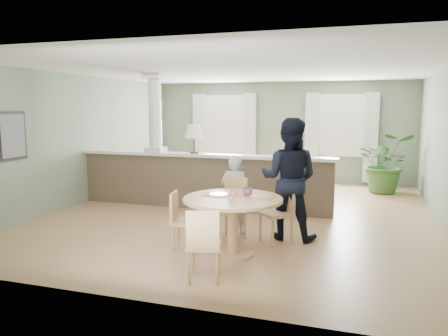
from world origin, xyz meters
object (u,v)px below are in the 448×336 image
(houseplant, at_px, (386,163))
(dining_table, at_px, (233,210))
(chair_far_boy, at_px, (232,205))
(chair_near, at_px, (204,242))
(chair_side, at_px, (181,218))
(child_person, at_px, (235,195))
(man_person, at_px, (289,179))
(chair_far_man, at_px, (280,209))
(sofa, at_px, (249,177))

(houseplant, height_order, dining_table, houseplant)
(dining_table, distance_m, chair_far_boy, 0.81)
(dining_table, distance_m, chair_near, 1.00)
(chair_side, bearing_deg, chair_near, -154.46)
(child_person, height_order, man_person, man_person)
(houseplant, height_order, chair_far_boy, houseplant)
(chair_near, bearing_deg, chair_far_boy, -98.46)
(dining_table, xyz_separation_m, chair_far_man, (0.49, 0.81, -0.14))
(houseplant, bearing_deg, chair_side, -118.91)
(sofa, relative_size, chair_near, 3.32)
(sofa, bearing_deg, chair_near, -88.48)
(chair_far_boy, xyz_separation_m, chair_side, (-0.53, -0.74, -0.06))
(chair_far_man, xyz_separation_m, child_person, (-0.78, 0.23, 0.13))
(dining_table, bearing_deg, chair_far_man, 58.52)
(chair_near, relative_size, chair_side, 1.05)
(chair_far_boy, relative_size, chair_side, 1.13)
(houseplant, bearing_deg, sofa, -157.26)
(chair_far_boy, bearing_deg, man_person, 35.67)
(chair_far_boy, xyz_separation_m, child_person, (-0.04, 0.28, 0.12))
(man_person, bearing_deg, chair_far_man, 73.13)
(houseplant, relative_size, chair_far_man, 1.55)
(chair_side, bearing_deg, dining_table, -101.31)
(dining_table, height_order, chair_side, dining_table)
(houseplant, bearing_deg, man_person, -110.24)
(houseplant, relative_size, chair_far_boy, 1.51)
(child_person, bearing_deg, chair_far_boy, 99.59)
(chair_side, xyz_separation_m, man_person, (1.36, 1.02, 0.47))
(houseplant, distance_m, child_person, 4.98)
(chair_side, bearing_deg, chair_far_man, -68.08)
(man_person, bearing_deg, child_person, 3.79)
(houseplant, relative_size, chair_side, 1.71)
(houseplant, height_order, chair_far_man, houseplant)
(chair_near, bearing_deg, sofa, -95.71)
(chair_near, bearing_deg, man_person, -122.12)
(chair_near, bearing_deg, chair_side, -69.07)
(chair_near, bearing_deg, child_person, -98.20)
(chair_far_boy, xyz_separation_m, man_person, (0.83, 0.29, 0.41))
(chair_far_man, bearing_deg, child_person, -151.86)
(sofa, distance_m, chair_near, 5.15)
(chair_side, distance_m, man_person, 1.77)
(chair_far_man, distance_m, chair_side, 1.50)
(chair_far_boy, height_order, chair_far_man, chair_far_boy)
(dining_table, distance_m, man_person, 1.23)
(sofa, distance_m, dining_table, 4.20)
(sofa, distance_m, chair_far_man, 3.56)
(child_person, bearing_deg, chair_side, 65.96)
(chair_near, relative_size, child_person, 0.69)
(chair_near, distance_m, man_person, 2.18)
(sofa, height_order, chair_far_boy, chair_far_boy)
(chair_far_man, height_order, chair_near, chair_far_man)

